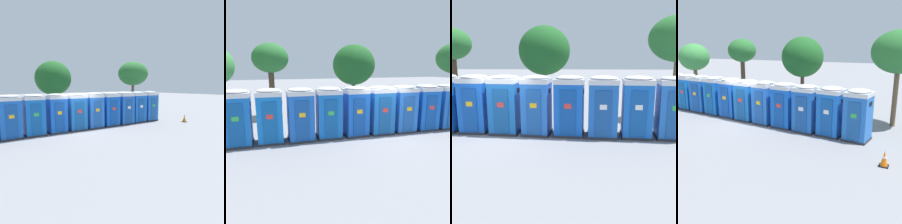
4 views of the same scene
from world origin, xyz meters
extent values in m
plane|color=gray|center=(0.00, 0.00, 0.00)|extent=(120.00, 120.00, 0.00)
cube|color=#2D2D33|center=(-4.13, 0.78, 0.05)|extent=(1.27, 1.25, 0.10)
cube|color=blue|center=(-4.13, 0.78, 1.15)|extent=(1.21, 1.19, 2.10)
cube|color=#13479B|center=(-4.16, 0.19, 1.07)|extent=(0.64, 0.06, 1.85)
cube|color=yellow|center=(-4.16, 0.17, 1.35)|extent=(0.28, 0.02, 0.20)
cube|color=black|center=(-3.54, 0.75, 1.89)|extent=(0.04, 0.36, 0.20)
cube|color=silver|center=(-4.13, 0.78, 2.30)|extent=(1.25, 1.22, 0.20)
ellipsoid|color=silver|center=(-4.13, 0.78, 2.45)|extent=(1.19, 1.17, 0.18)
cube|color=#2D2D33|center=(-2.74, 0.71, 0.05)|extent=(1.32, 1.32, 0.10)
cube|color=blue|center=(-2.74, 0.71, 1.15)|extent=(1.26, 1.26, 2.10)
cube|color=#0E4D9E|center=(-2.80, 0.13, 1.07)|extent=(0.63, 0.10, 1.85)
cube|color=green|center=(-2.81, 0.11, 1.35)|extent=(0.28, 0.04, 0.20)
cube|color=black|center=(-2.16, 0.64, 1.89)|extent=(0.06, 0.36, 0.20)
cube|color=silver|center=(-2.74, 0.71, 2.30)|extent=(1.30, 1.30, 0.20)
ellipsoid|color=silver|center=(-2.74, 0.71, 2.45)|extent=(1.24, 1.24, 0.18)
cube|color=#2D2D33|center=(-1.35, 0.59, 0.05)|extent=(1.23, 1.24, 0.10)
cube|color=blue|center=(-1.35, 0.59, 1.15)|extent=(1.17, 1.18, 2.10)
cube|color=#1044A0|center=(-1.38, 0.00, 1.07)|extent=(0.62, 0.06, 1.85)
cube|color=yellow|center=(-1.38, -0.01, 1.35)|extent=(0.28, 0.02, 0.20)
cube|color=black|center=(-0.78, 0.57, 1.89)|extent=(0.04, 0.36, 0.20)
cube|color=silver|center=(-1.35, 0.59, 2.30)|extent=(1.21, 1.22, 0.20)
ellipsoid|color=silver|center=(-1.35, 0.59, 2.45)|extent=(1.15, 1.16, 0.18)
cube|color=#2D2D33|center=(0.03, 0.44, 0.05)|extent=(1.33, 1.29, 0.10)
cube|color=blue|center=(0.03, 0.44, 1.15)|extent=(1.26, 1.23, 2.10)
cube|color=#124C94|center=(-0.01, -0.14, 1.07)|extent=(0.65, 0.08, 1.85)
cube|color=red|center=(-0.02, -0.16, 1.35)|extent=(0.28, 0.03, 0.20)
cube|color=black|center=(0.63, 0.39, 1.89)|extent=(0.05, 0.36, 0.20)
cube|color=silver|center=(0.03, 0.44, 2.30)|extent=(1.30, 1.27, 0.20)
ellipsoid|color=silver|center=(0.03, 0.44, 2.45)|extent=(1.24, 1.21, 0.18)
cube|color=#2D2D33|center=(1.42, 0.33, 0.05)|extent=(1.27, 1.31, 0.10)
cube|color=blue|center=(1.42, 0.33, 1.15)|extent=(1.21, 1.25, 2.10)
cube|color=#194FA2|center=(1.36, -0.25, 1.07)|extent=(0.61, 0.09, 1.85)
cube|color=yellow|center=(1.36, -0.27, 1.35)|extent=(0.28, 0.04, 0.20)
cube|color=black|center=(1.98, 0.27, 1.89)|extent=(0.06, 0.36, 0.20)
cube|color=silver|center=(1.42, 0.33, 2.30)|extent=(1.25, 1.29, 0.20)
ellipsoid|color=silver|center=(1.42, 0.33, 2.45)|extent=(1.19, 1.22, 0.18)
cube|color=#2D2D33|center=(2.81, 0.23, 0.05)|extent=(1.33, 1.30, 0.10)
cube|color=blue|center=(2.81, 0.23, 1.15)|extent=(1.27, 1.24, 2.10)
cube|color=#0E449F|center=(2.76, -0.35, 1.07)|extent=(0.64, 0.09, 1.85)
cube|color=red|center=(2.76, -0.37, 1.35)|extent=(0.28, 0.03, 0.20)
cube|color=black|center=(3.40, 0.18, 1.89)|extent=(0.06, 0.36, 0.20)
cube|color=silver|center=(2.81, 0.23, 2.30)|extent=(1.31, 1.28, 0.20)
ellipsoid|color=silver|center=(2.81, 0.23, 2.45)|extent=(1.24, 1.22, 0.18)
cube|color=#2D2D33|center=(4.20, 0.09, 0.05)|extent=(1.30, 1.28, 0.10)
cube|color=blue|center=(4.20, 0.09, 1.15)|extent=(1.24, 1.22, 2.10)
cube|color=#154797|center=(4.16, -0.49, 1.07)|extent=(0.64, 0.07, 1.85)
cube|color=white|center=(4.15, -0.51, 1.35)|extent=(0.28, 0.03, 0.20)
cube|color=black|center=(4.79, 0.05, 1.89)|extent=(0.05, 0.36, 0.20)
cube|color=silver|center=(4.20, 0.09, 2.30)|extent=(1.27, 1.25, 0.20)
ellipsoid|color=silver|center=(4.20, 0.09, 2.45)|extent=(1.21, 1.19, 0.18)
cube|color=#2D2D33|center=(5.59, 0.08, 0.05)|extent=(1.32, 1.31, 0.10)
cube|color=blue|center=(5.59, 0.08, 1.15)|extent=(1.26, 1.25, 2.10)
cube|color=#114BA1|center=(5.53, -0.50, 1.07)|extent=(0.63, 0.09, 1.85)
cube|color=white|center=(5.53, -0.52, 1.35)|extent=(0.28, 0.04, 0.20)
cube|color=black|center=(6.17, 0.02, 1.89)|extent=(0.06, 0.36, 0.20)
cube|color=silver|center=(5.59, 0.08, 2.30)|extent=(1.29, 1.29, 0.20)
ellipsoid|color=silver|center=(5.59, 0.08, 2.45)|extent=(1.23, 1.22, 0.18)
cube|color=#2D2D33|center=(6.98, -0.03, 0.05)|extent=(1.31, 1.32, 0.10)
cube|color=blue|center=(6.98, -0.03, 1.15)|extent=(1.25, 1.26, 2.10)
cube|color=#194E9B|center=(6.91, -0.61, 1.07)|extent=(0.62, 0.10, 1.85)
cube|color=green|center=(6.91, -0.63, 1.35)|extent=(0.28, 0.04, 0.20)
cube|color=black|center=(7.55, -0.09, 1.89)|extent=(0.06, 0.36, 0.20)
cube|color=silver|center=(6.98, -0.03, 2.30)|extent=(1.28, 1.29, 0.20)
ellipsoid|color=silver|center=(6.98, -0.03, 2.45)|extent=(1.22, 1.23, 0.18)
cylinder|color=brown|center=(8.25, 3.24, 1.77)|extent=(0.28, 0.28, 3.54)
ellipsoid|color=#286B2D|center=(8.25, 3.24, 4.19)|extent=(2.98, 2.98, 2.35)
cylinder|color=#4C3826|center=(1.11, 6.21, 1.42)|extent=(0.29, 0.29, 2.83)
ellipsoid|color=#1E5B23|center=(1.11, 6.21, 3.67)|extent=(3.22, 3.22, 3.04)
cube|color=black|center=(8.62, -2.48, 0.02)|extent=(0.36, 0.36, 0.04)
cone|color=orange|center=(8.62, -2.48, 0.34)|extent=(0.28, 0.28, 0.60)
cylinder|color=white|center=(8.62, -2.48, 0.37)|extent=(0.17, 0.17, 0.07)
camera|label=1|loc=(-7.45, -12.46, 3.12)|focal=35.00mm
camera|label=2|loc=(-6.02, -9.37, 3.43)|focal=35.00mm
camera|label=3|loc=(3.02, -10.59, 3.28)|focal=42.00mm
camera|label=4|loc=(9.70, -12.35, 4.50)|focal=42.00mm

